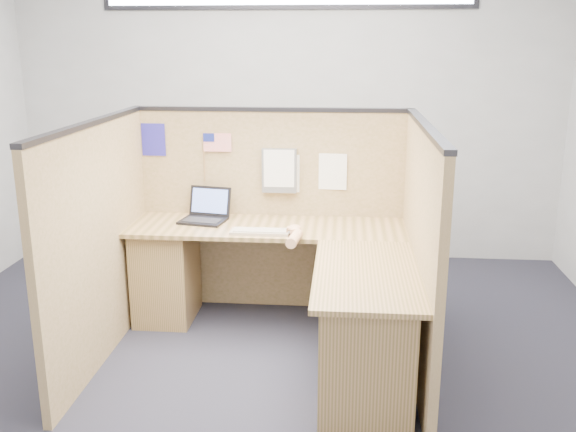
# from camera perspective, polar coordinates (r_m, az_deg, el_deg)

# --- Properties ---
(floor) EXTENTS (5.00, 5.00, 0.00)m
(floor) POSITION_cam_1_polar(r_m,az_deg,el_deg) (4.19, -2.91, -13.11)
(floor) COLOR #1F202D
(floor) RESTS_ON ground
(wall_back) EXTENTS (5.00, 0.00, 5.00)m
(wall_back) POSITION_cam_1_polar(r_m,az_deg,el_deg) (5.95, -0.07, 9.58)
(wall_back) COLOR #A8AAAD
(wall_back) RESTS_ON floor
(wall_front) EXTENTS (5.00, 0.00, 5.00)m
(wall_front) POSITION_cam_1_polar(r_m,az_deg,el_deg) (1.61, -14.75, -6.84)
(wall_front) COLOR #A8AAAD
(wall_front) RESTS_ON floor
(cubicle_partitions) EXTENTS (2.06, 1.83, 1.53)m
(cubicle_partitions) POSITION_cam_1_polar(r_m,az_deg,el_deg) (4.29, -2.26, -1.31)
(cubicle_partitions) COLOR olive
(cubicle_partitions) RESTS_ON floor
(l_desk) EXTENTS (1.95, 1.75, 0.73)m
(l_desk) POSITION_cam_1_polar(r_m,az_deg,el_deg) (4.26, 0.02, -6.75)
(l_desk) COLOR brown
(l_desk) RESTS_ON floor
(laptop) EXTENTS (0.35, 0.35, 0.23)m
(laptop) POSITION_cam_1_polar(r_m,az_deg,el_deg) (4.71, -7.43, 0.33)
(laptop) COLOR black
(laptop) RESTS_ON l_desk
(keyboard) EXTENTS (0.40, 0.14, 0.03)m
(keyboard) POSITION_cam_1_polar(r_m,az_deg,el_deg) (4.36, -2.52, -1.39)
(keyboard) COLOR tan
(keyboard) RESTS_ON l_desk
(mouse) EXTENTS (0.11, 0.07, 0.04)m
(mouse) POSITION_cam_1_polar(r_m,az_deg,el_deg) (4.32, 0.59, -1.41)
(mouse) COLOR #B8B8BC
(mouse) RESTS_ON l_desk
(hand_forearm) EXTENTS (0.10, 0.37, 0.08)m
(hand_forearm) POSITION_cam_1_polar(r_m,az_deg,el_deg) (4.19, 0.58, -1.74)
(hand_forearm) COLOR tan
(hand_forearm) RESTS_ON l_desk
(blue_poster) EXTENTS (0.18, 0.01, 0.24)m
(blue_poster) POSITION_cam_1_polar(r_m,az_deg,el_deg) (4.88, -11.87, 6.66)
(blue_poster) COLOR #252096
(blue_poster) RESTS_ON cubicle_partitions
(american_flag) EXTENTS (0.21, 0.01, 0.36)m
(american_flag) POSITION_cam_1_polar(r_m,az_deg,el_deg) (4.76, -6.59, 6.36)
(american_flag) COLOR olive
(american_flag) RESTS_ON cubicle_partitions
(file_holder) EXTENTS (0.25, 0.05, 0.32)m
(file_holder) POSITION_cam_1_polar(r_m,az_deg,el_deg) (4.71, -0.78, 4.07)
(file_holder) COLOR slate
(file_holder) RESTS_ON cubicle_partitions
(paper_left) EXTENTS (0.22, 0.01, 0.28)m
(paper_left) POSITION_cam_1_polar(r_m,az_deg,el_deg) (4.73, -0.31, 3.80)
(paper_left) COLOR white
(paper_left) RESTS_ON cubicle_partitions
(paper_right) EXTENTS (0.21, 0.02, 0.27)m
(paper_right) POSITION_cam_1_polar(r_m,az_deg,el_deg) (4.71, 3.97, 3.95)
(paper_right) COLOR white
(paper_right) RESTS_ON cubicle_partitions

